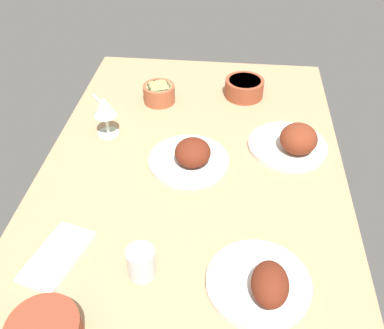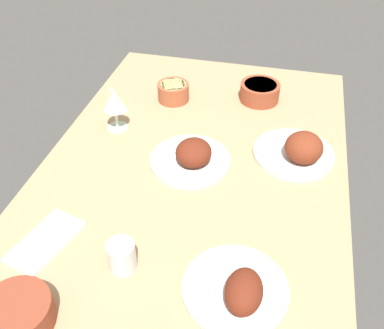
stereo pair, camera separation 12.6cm
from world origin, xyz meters
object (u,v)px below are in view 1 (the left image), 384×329
at_px(bowl_potatoes, 159,93).
at_px(water_tumbler, 141,262).
at_px(plate_far_side, 191,157).
at_px(bowl_onions, 244,87).
at_px(folded_napkin, 57,256).
at_px(plate_center_main, 293,142).
at_px(fork_loose, 103,105).
at_px(plate_near_viewer, 263,283).
at_px(wine_glass, 105,108).

distance_m(bowl_potatoes, water_tumbler, 0.75).
bearing_deg(plate_far_side, bowl_onions, -20.21).
xyz_separation_m(bowl_potatoes, folded_napkin, (-0.72, 0.13, -0.03)).
bearing_deg(folded_napkin, plate_center_main, -50.88).
relative_size(folded_napkin, fork_loose, 1.11).
bearing_deg(bowl_potatoes, fork_loose, 105.69).
bearing_deg(plate_near_viewer, water_tumbler, 86.33).
bearing_deg(plate_near_viewer, plate_center_main, -11.25).
relative_size(plate_near_viewer, water_tumbler, 3.07).
xyz_separation_m(water_tumbler, folded_napkin, (0.02, 0.21, -0.03)).
bearing_deg(folded_napkin, plate_near_viewer, -94.51).
distance_m(wine_glass, fork_loose, 0.20).
relative_size(bowl_potatoes, bowl_onions, 0.80).
distance_m(plate_center_main, folded_napkin, 0.76).
relative_size(bowl_potatoes, wine_glass, 0.81).
height_order(plate_center_main, bowl_onions, plate_center_main).
bearing_deg(fork_loose, plate_far_side, -170.98).
height_order(plate_near_viewer, wine_glass, wine_glass).
xyz_separation_m(bowl_potatoes, fork_loose, (-0.05, 0.19, -0.03)).
bearing_deg(water_tumbler, plate_center_main, -37.10).
bearing_deg(bowl_onions, plate_far_side, 159.79).
relative_size(plate_center_main, bowl_potatoes, 2.17).
distance_m(plate_far_side, fork_loose, 0.45).
xyz_separation_m(wine_glass, water_tumbler, (-0.53, -0.22, -0.06)).
height_order(bowl_potatoes, folded_napkin, bowl_potatoes).
bearing_deg(water_tumbler, wine_glass, 22.37).
relative_size(wine_glass, fork_loose, 0.82).
bearing_deg(water_tumbler, plate_far_side, -9.86).
height_order(bowl_onions, fork_loose, bowl_onions).
height_order(wine_glass, water_tumbler, wine_glass).
relative_size(plate_far_side, bowl_potatoes, 2.14).
height_order(plate_far_side, folded_napkin, plate_far_side).
bearing_deg(wine_glass, plate_far_side, -113.43).
relative_size(bowl_onions, water_tumbler, 1.84).
height_order(plate_far_side, bowl_onions, plate_far_side).
xyz_separation_m(bowl_potatoes, wine_glass, (-0.22, 0.13, 0.06)).
bearing_deg(folded_napkin, plate_far_side, -36.36).
height_order(plate_far_side, fork_loose, plate_far_side).
height_order(plate_far_side, bowl_potatoes, plate_far_side).
relative_size(water_tumbler, fork_loose, 0.45).
bearing_deg(fork_loose, bowl_potatoes, -115.65).
distance_m(bowl_onions, fork_loose, 0.52).
relative_size(plate_center_main, water_tumbler, 3.19).
distance_m(plate_center_main, water_tumbler, 0.62).
bearing_deg(plate_center_main, wine_glass, 87.37).
distance_m(plate_far_side, water_tumbler, 0.41).
xyz_separation_m(water_tumbler, fork_loose, (0.69, 0.28, -0.03)).
distance_m(plate_far_side, folded_napkin, 0.47).
bearing_deg(plate_center_main, bowl_potatoes, 61.89).
xyz_separation_m(plate_far_side, plate_center_main, (0.10, -0.31, 0.01)).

